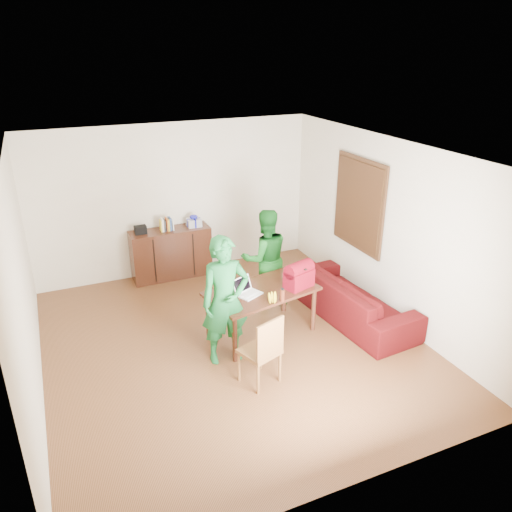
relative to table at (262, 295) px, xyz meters
name	(u,v)px	position (x,y,z in m)	size (l,w,h in m)	color
room	(228,255)	(-0.47, 0.05, 0.68)	(5.20, 5.70, 2.90)	#402710
table	(262,295)	(0.00, 0.00, 0.00)	(1.66, 1.14, 0.71)	black
chair	(260,363)	(-0.47, -1.01, -0.35)	(0.54, 0.53, 0.94)	brown
person_near	(225,301)	(-0.68, -0.37, 0.25)	(0.64, 0.42, 1.75)	#156029
person_far	(265,258)	(0.43, 0.82, 0.17)	(0.78, 0.61, 1.60)	#125317
laptop	(250,292)	(-0.21, -0.07, 0.13)	(0.38, 0.34, 0.22)	white
bananas	(272,301)	(-0.02, -0.40, 0.12)	(0.17, 0.10, 0.06)	gold
bottle	(282,295)	(0.12, -0.40, 0.18)	(0.06, 0.06, 0.19)	#562313
red_bag	(299,277)	(0.52, -0.12, 0.24)	(0.41, 0.24, 0.30)	maroon
sofa	(352,298)	(1.47, -0.11, -0.30)	(2.24, 0.88, 0.66)	#3C070A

